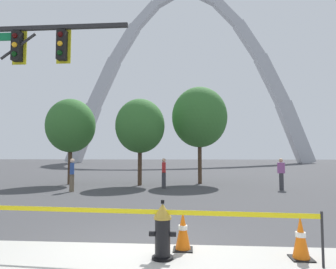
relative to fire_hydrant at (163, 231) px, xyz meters
name	(u,v)px	position (x,y,z in m)	size (l,w,h in m)	color
ground_plane	(141,248)	(-0.48, 0.60, -0.47)	(240.00, 240.00, 0.00)	#3D3D3F
fire_hydrant	(163,231)	(0.00, 0.00, 0.00)	(0.46, 0.48, 0.99)	black
caution_tape_barrier	(139,222)	(-0.40, -0.01, 0.15)	(5.91, 0.43, 0.87)	#232326
traffic_cone_by_hydrant	(301,238)	(2.33, 0.16, -0.11)	(0.36, 0.36, 0.73)	black
traffic_cone_mid_sidewalk	(183,231)	(0.33, 0.50, -0.11)	(0.36, 0.36, 0.73)	black
traffic_signal_gantry	(8,78)	(-5.02, 3.35, 3.60)	(5.02, 0.44, 6.00)	#232326
monument_arch	(186,84)	(-0.48, 61.86, 17.47)	(54.67, 2.91, 40.48)	#B2B5BC
tree_far_left	(71,126)	(-6.83, 12.60, 3.09)	(2.97, 2.97, 5.20)	#473323
tree_left_mid	(140,126)	(-2.50, 12.32, 3.01)	(2.91, 2.91, 5.09)	#473323
tree_center_left	(199,117)	(1.04, 13.66, 3.67)	(3.46, 3.46, 6.05)	#473323
pedestrian_walking_left	(72,175)	(-5.24, 9.01, 0.35)	(0.31, 0.39, 1.59)	brown
pedestrian_standing_center	(281,174)	(5.07, 10.59, 0.35)	(0.39, 0.33, 1.59)	#38383D
pedestrian_walking_right	(164,173)	(-0.95, 10.81, 0.35)	(0.23, 0.36, 1.59)	#38383D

